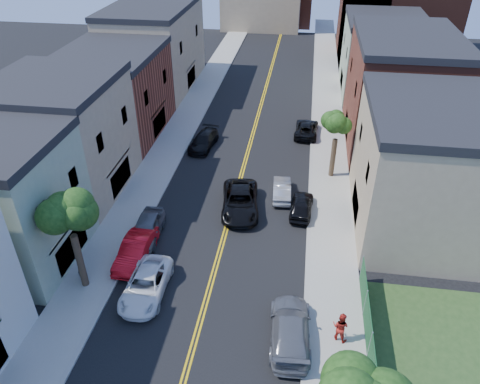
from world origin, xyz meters
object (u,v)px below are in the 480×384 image
at_px(red_sedan, 136,250).
at_px(pedestrian_right, 341,327).
at_px(black_car_right, 302,205).
at_px(pedestrian_left, 81,267).
at_px(grey_car_left, 147,229).
at_px(white_pickup, 146,285).
at_px(silver_car_right, 282,189).
at_px(black_car_left, 204,141).
at_px(dark_car_right_far, 306,129).
at_px(grey_car_right, 290,329).
at_px(black_suv_lane, 240,201).

bearing_deg(red_sedan, pedestrian_right, -17.95).
distance_m(black_car_right, pedestrian_left, 16.78).
bearing_deg(black_car_right, grey_car_left, 27.33).
bearing_deg(white_pickup, silver_car_right, 57.12).
relative_size(white_pickup, grey_car_left, 1.09).
bearing_deg(pedestrian_left, black_car_right, -60.34).
relative_size(red_sedan, pedestrian_left, 2.70).
xyz_separation_m(white_pickup, black_car_left, (-0.66, 19.91, -0.02)).
relative_size(red_sedan, white_pickup, 0.93).
height_order(white_pickup, dark_car_right_far, white_pickup).
bearing_deg(grey_car_right, dark_car_right_far, -93.57).
bearing_deg(silver_car_right, white_pickup, 54.44).
bearing_deg(pedestrian_left, grey_car_left, -35.41).
bearing_deg(pedestrian_left, red_sedan, -54.13).
bearing_deg(pedestrian_left, pedestrian_right, -103.67).
relative_size(grey_car_left, black_car_right, 1.16).
height_order(grey_car_right, black_car_right, grey_car_right).
height_order(black_car_right, silver_car_right, black_car_right).
height_order(white_pickup, grey_car_right, grey_car_right).
bearing_deg(dark_car_right_far, black_car_left, 25.77).
bearing_deg(grey_car_right, grey_car_left, -38.13).
relative_size(red_sedan, grey_car_right, 0.88).
bearing_deg(black_car_right, pedestrian_left, 38.52).
bearing_deg(black_suv_lane, pedestrian_right, -65.66).
distance_m(dark_car_right_far, pedestrian_left, 27.39).
relative_size(black_car_left, pedestrian_right, 2.54).
xyz_separation_m(grey_car_right, pedestrian_left, (-13.58, 2.80, 0.24)).
bearing_deg(pedestrian_left, silver_car_right, -51.02).
xyz_separation_m(white_pickup, grey_car_left, (-1.70, 5.36, 0.09)).
bearing_deg(black_car_right, black_car_left, -40.63).
xyz_separation_m(black_car_left, pedestrian_right, (12.47, -21.80, 0.40)).
bearing_deg(grey_car_right, black_car_right, -94.11).
distance_m(silver_car_right, pedestrian_left, 16.82).
relative_size(black_suv_lane, pedestrian_right, 3.14).
relative_size(red_sedan, black_car_left, 0.99).
bearing_deg(white_pickup, black_car_left, 90.78).
relative_size(black_car_right, silver_car_right, 1.01).
distance_m(grey_car_left, black_car_right, 11.99).
relative_size(red_sedan, black_car_right, 1.17).
height_order(red_sedan, pedestrian_left, pedestrian_left).
bearing_deg(black_suv_lane, grey_car_right, -76.78).
bearing_deg(black_suv_lane, red_sedan, -140.03).
bearing_deg(black_car_left, red_sedan, -86.41).
bearing_deg(dark_car_right_far, black_suv_lane, 73.78).
relative_size(black_car_left, grey_car_right, 0.88).
distance_m(grey_car_left, silver_car_right, 11.59).
bearing_deg(pedestrian_left, black_suv_lane, -49.26).
height_order(white_pickup, black_suv_lane, black_suv_lane).
height_order(silver_car_right, dark_car_right_far, dark_car_right_far).
relative_size(grey_car_left, black_suv_lane, 0.80).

